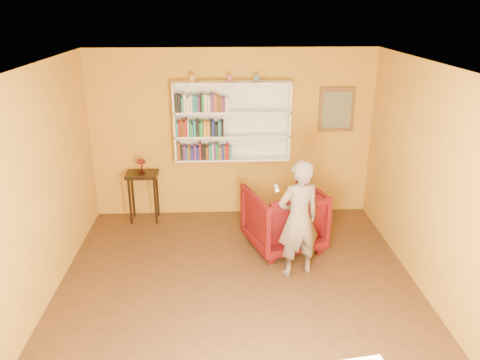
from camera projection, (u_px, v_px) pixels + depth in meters
name	position (u px, v px, depth m)	size (l,w,h in m)	color
room_shell	(239.00, 222.00, 5.26)	(5.30, 5.80, 2.88)	#452B16
bookshelf	(232.00, 121.00, 7.30)	(1.80, 0.29, 1.23)	white
books_row_lower	(205.00, 152.00, 7.35)	(0.85, 0.18, 0.26)	brown
books_row_middle	(200.00, 128.00, 7.21)	(0.73, 0.19, 0.27)	teal
books_row_upper	(202.00, 103.00, 7.07)	(0.82, 0.18, 0.27)	black
ornament_left	(193.00, 78.00, 6.98)	(0.08, 0.08, 0.11)	#AB7330
ornament_centre	(230.00, 78.00, 7.01)	(0.07, 0.07, 0.10)	#9F3552
ornament_right	(256.00, 78.00, 7.02)	(0.07, 0.07, 0.10)	#475D77
framed_painting	(337.00, 109.00, 7.36)	(0.55, 0.05, 0.70)	brown
console_table	(143.00, 181.00, 7.42)	(0.50, 0.38, 0.81)	black
ruby_lustre	(141.00, 163.00, 7.31)	(0.14, 0.14, 0.23)	maroon
armchair	(284.00, 218.00, 6.67)	(0.96, 0.99, 0.90)	#4A050B
person	(299.00, 219.00, 5.87)	(0.57, 0.37, 1.56)	#766456
game_remote	(276.00, 188.00, 5.48)	(0.04, 0.15, 0.04)	white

